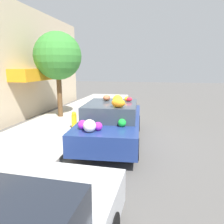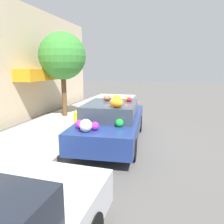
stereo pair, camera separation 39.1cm
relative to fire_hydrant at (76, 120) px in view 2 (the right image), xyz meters
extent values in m
plane|color=#565451|center=(-0.90, -1.76, -0.46)|extent=(60.00, 60.00, 0.00)
cube|color=#B2ADA3|center=(-0.90, 0.94, -0.40)|extent=(24.00, 3.20, 0.11)
cube|color=orange|center=(1.52, 2.59, 1.72)|extent=(2.63, 0.90, 0.55)
cylinder|color=brown|center=(1.97, 1.51, 0.73)|extent=(0.24, 0.24, 2.15)
sphere|color=#388433|center=(1.97, 1.51, 2.59)|extent=(2.25, 2.25, 2.25)
cylinder|color=gold|center=(0.00, 0.00, -0.07)|extent=(0.20, 0.20, 0.55)
sphere|color=gold|center=(0.00, 0.00, 0.26)|extent=(0.18, 0.18, 0.18)
cube|color=navy|center=(-0.90, -1.73, 0.15)|extent=(4.67, 2.19, 0.59)
cube|color=#333D47|center=(-1.08, -1.75, 0.69)|extent=(2.17, 1.77, 0.48)
cylinder|color=black|center=(0.44, -0.78, -0.14)|extent=(0.64, 0.23, 0.62)
cylinder|color=black|center=(0.57, -2.47, -0.14)|extent=(0.64, 0.23, 0.62)
cylinder|color=black|center=(-2.37, -1.00, -0.14)|extent=(0.64, 0.23, 0.62)
cylinder|color=black|center=(-2.24, -2.69, -0.14)|extent=(0.64, 0.23, 0.62)
ellipsoid|color=black|center=(0.81, -1.14, 0.58)|extent=(0.44, 0.42, 0.26)
ellipsoid|color=orange|center=(-1.78, -2.11, 1.06)|extent=(0.44, 0.51, 0.26)
sphere|color=green|center=(-2.13, -2.28, 0.56)|extent=(0.31, 0.31, 0.22)
sphere|color=pink|center=(0.56, -1.62, 0.54)|extent=(0.20, 0.20, 0.17)
sphere|color=purple|center=(-2.62, -1.73, 0.56)|extent=(0.32, 0.32, 0.23)
sphere|color=black|center=(0.48, -2.07, 0.58)|extent=(0.29, 0.29, 0.26)
sphere|color=white|center=(-2.81, -1.56, 0.62)|extent=(0.46, 0.46, 0.33)
ellipsoid|color=yellow|center=(-1.32, -2.00, 1.08)|extent=(0.41, 0.42, 0.30)
sphere|color=purple|center=(0.97, -2.01, 0.60)|extent=(0.43, 0.43, 0.30)
sphere|color=#B028C8|center=(-2.60, -1.29, 0.58)|extent=(0.31, 0.31, 0.25)
ellipsoid|color=brown|center=(-0.63, -1.48, 1.03)|extent=(0.35, 0.27, 0.19)
sphere|color=pink|center=(0.86, -1.24, 0.61)|extent=(0.41, 0.41, 0.31)
ellipsoid|color=red|center=(-0.62, -2.26, 1.00)|extent=(0.25, 0.29, 0.14)
ellipsoid|color=orange|center=(-0.60, -2.19, 1.01)|extent=(0.22, 0.21, 0.16)
sphere|color=pink|center=(0.96, -2.20, 0.62)|extent=(0.45, 0.45, 0.34)
ellipsoid|color=blue|center=(0.85, -1.87, 0.55)|extent=(0.27, 0.29, 0.20)
camera|label=1|loc=(-7.93, -3.23, 2.09)|focal=35.00mm
camera|label=2|loc=(-7.83, -3.61, 2.09)|focal=35.00mm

